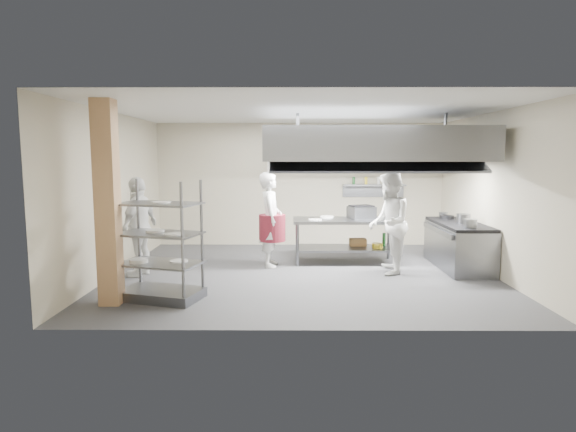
{
  "coord_description": "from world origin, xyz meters",
  "views": [
    {
      "loc": [
        -0.23,
        -8.85,
        2.17
      ],
      "look_at": [
        -0.28,
        0.2,
        1.06
      ],
      "focal_mm": 30.0,
      "sensor_mm": 36.0,
      "label": 1
    }
  ],
  "objects_px": {
    "island": "(345,241)",
    "cooking_range": "(458,247)",
    "stockpot": "(463,219)",
    "chef_plating": "(139,227)",
    "chef_head": "(270,220)",
    "griddle": "(361,212)",
    "chef_line": "(389,223)",
    "pass_rack": "(159,240)"
  },
  "relations": [
    {
      "from": "griddle",
      "to": "cooking_range",
      "type": "bearing_deg",
      "value": -37.53
    },
    {
      "from": "pass_rack",
      "to": "griddle",
      "type": "height_order",
      "value": "pass_rack"
    },
    {
      "from": "chef_head",
      "to": "chef_line",
      "type": "xyz_separation_m",
      "value": [
        2.23,
        -0.59,
        0.01
      ]
    },
    {
      "from": "chef_plating",
      "to": "griddle",
      "type": "xyz_separation_m",
      "value": [
        4.24,
        1.26,
        0.12
      ]
    },
    {
      "from": "cooking_range",
      "to": "chef_plating",
      "type": "height_order",
      "value": "chef_plating"
    },
    {
      "from": "island",
      "to": "chef_plating",
      "type": "relative_size",
      "value": 1.17
    },
    {
      "from": "cooking_range",
      "to": "stockpot",
      "type": "relative_size",
      "value": 7.63
    },
    {
      "from": "chef_line",
      "to": "griddle",
      "type": "xyz_separation_m",
      "value": [
        -0.36,
        1.06,
        0.08
      ]
    },
    {
      "from": "pass_rack",
      "to": "cooking_range",
      "type": "bearing_deg",
      "value": 38.03
    },
    {
      "from": "cooking_range",
      "to": "chef_head",
      "type": "bearing_deg",
      "value": 178.09
    },
    {
      "from": "chef_plating",
      "to": "island",
      "type": "bearing_deg",
      "value": 119.04
    },
    {
      "from": "chef_head",
      "to": "stockpot",
      "type": "relative_size",
      "value": 7.18
    },
    {
      "from": "pass_rack",
      "to": "chef_head",
      "type": "relative_size",
      "value": 0.97
    },
    {
      "from": "island",
      "to": "chef_plating",
      "type": "distance_m",
      "value": 4.07
    },
    {
      "from": "cooking_range",
      "to": "stockpot",
      "type": "xyz_separation_m",
      "value": [
        0.04,
        -0.08,
        0.57
      ]
    },
    {
      "from": "pass_rack",
      "to": "cooking_range",
      "type": "distance_m",
      "value": 5.75
    },
    {
      "from": "island",
      "to": "stockpot",
      "type": "distance_m",
      "value": 2.36
    },
    {
      "from": "island",
      "to": "pass_rack",
      "type": "xyz_separation_m",
      "value": [
        -3.12,
        -2.61,
        0.46
      ]
    },
    {
      "from": "chef_plating",
      "to": "cooking_range",
      "type": "bearing_deg",
      "value": 109.04
    },
    {
      "from": "chef_plating",
      "to": "stockpot",
      "type": "height_order",
      "value": "chef_plating"
    },
    {
      "from": "island",
      "to": "chef_head",
      "type": "bearing_deg",
      "value": -167.31
    },
    {
      "from": "island",
      "to": "chef_line",
      "type": "height_order",
      "value": "chef_line"
    },
    {
      "from": "griddle",
      "to": "stockpot",
      "type": "distance_m",
      "value": 2.0
    },
    {
      "from": "pass_rack",
      "to": "chef_line",
      "type": "distance_m",
      "value": 4.18
    },
    {
      "from": "cooking_range",
      "to": "chef_head",
      "type": "relative_size",
      "value": 1.06
    },
    {
      "from": "island",
      "to": "griddle",
      "type": "xyz_separation_m",
      "value": [
        0.36,
        0.12,
        0.58
      ]
    },
    {
      "from": "griddle",
      "to": "chef_head",
      "type": "bearing_deg",
      "value": 174.11
    },
    {
      "from": "island",
      "to": "cooking_range",
      "type": "xyz_separation_m",
      "value": [
        2.19,
        -0.47,
        -0.04
      ]
    },
    {
      "from": "chef_head",
      "to": "stockpot",
      "type": "height_order",
      "value": "chef_head"
    },
    {
      "from": "island",
      "to": "chef_line",
      "type": "relative_size",
      "value": 1.11
    },
    {
      "from": "stockpot",
      "to": "chef_plating",
      "type": "bearing_deg",
      "value": -174.56
    },
    {
      "from": "chef_head",
      "to": "chef_line",
      "type": "distance_m",
      "value": 2.31
    },
    {
      "from": "griddle",
      "to": "chef_plating",
      "type": "bearing_deg",
      "value": 176.7
    },
    {
      "from": "pass_rack",
      "to": "chef_line",
      "type": "bearing_deg",
      "value": 39.66
    },
    {
      "from": "island",
      "to": "stockpot",
      "type": "height_order",
      "value": "stockpot"
    },
    {
      "from": "cooking_range",
      "to": "chef_line",
      "type": "distance_m",
      "value": 1.64
    },
    {
      "from": "chef_line",
      "to": "chef_head",
      "type": "bearing_deg",
      "value": -95.93
    },
    {
      "from": "griddle",
      "to": "island",
      "type": "bearing_deg",
      "value": 179.14
    },
    {
      "from": "chef_head",
      "to": "chef_plating",
      "type": "relative_size",
      "value": 1.03
    },
    {
      "from": "cooking_range",
      "to": "stockpot",
      "type": "distance_m",
      "value": 0.58
    },
    {
      "from": "chef_line",
      "to": "pass_rack",
      "type": "bearing_deg",
      "value": -57.4
    },
    {
      "from": "chef_line",
      "to": "chef_plating",
      "type": "xyz_separation_m",
      "value": [
        -4.6,
        -0.2,
        -0.04
      ]
    }
  ]
}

